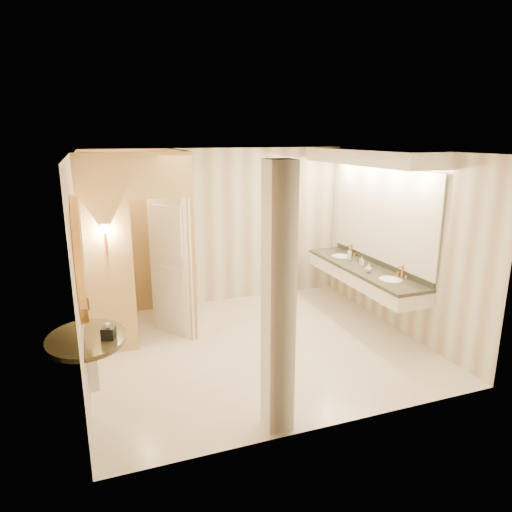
% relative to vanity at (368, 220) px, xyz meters
% --- Properties ---
extents(floor, '(4.50, 4.50, 0.00)m').
position_rel_vanity_xyz_m(floor, '(-1.98, -0.40, -1.63)').
color(floor, white).
rests_on(floor, ground).
extents(ceiling, '(4.50, 4.50, 0.00)m').
position_rel_vanity_xyz_m(ceiling, '(-1.98, -0.40, 1.07)').
color(ceiling, white).
rests_on(ceiling, wall_back).
extents(wall_back, '(4.50, 0.02, 2.70)m').
position_rel_vanity_xyz_m(wall_back, '(-1.98, 1.60, -0.28)').
color(wall_back, silver).
rests_on(wall_back, floor).
extents(wall_front, '(4.50, 0.02, 2.70)m').
position_rel_vanity_xyz_m(wall_front, '(-1.98, -2.40, -0.28)').
color(wall_front, silver).
rests_on(wall_front, floor).
extents(wall_left, '(0.02, 4.00, 2.70)m').
position_rel_vanity_xyz_m(wall_left, '(-4.23, -0.40, -0.28)').
color(wall_left, silver).
rests_on(wall_left, floor).
extents(wall_right, '(0.02, 4.00, 2.70)m').
position_rel_vanity_xyz_m(wall_right, '(0.27, -0.40, -0.28)').
color(wall_right, silver).
rests_on(wall_right, floor).
extents(toilet_closet, '(1.50, 1.55, 2.70)m').
position_rel_vanity_xyz_m(toilet_closet, '(-3.11, 0.56, -0.24)').
color(toilet_closet, '#D7B370').
rests_on(toilet_closet, floor).
extents(wall_sconce, '(0.14, 0.14, 0.42)m').
position_rel_vanity_xyz_m(wall_sconce, '(-3.90, 0.03, 0.10)').
color(wall_sconce, '#C98740').
rests_on(wall_sconce, toilet_closet).
extents(vanity, '(0.75, 2.79, 2.09)m').
position_rel_vanity_xyz_m(vanity, '(0.00, 0.00, 0.00)').
color(vanity, white).
rests_on(vanity, floor).
extents(console_shelf, '(1.01, 1.01, 1.95)m').
position_rel_vanity_xyz_m(console_shelf, '(-4.19, -1.29, -0.28)').
color(console_shelf, black).
rests_on(console_shelf, floor).
extents(pillar, '(0.26, 0.26, 2.70)m').
position_rel_vanity_xyz_m(pillar, '(-2.43, -2.20, -0.28)').
color(pillar, white).
rests_on(pillar, floor).
extents(tissue_box, '(0.16, 0.16, 0.13)m').
position_rel_vanity_xyz_m(tissue_box, '(-3.99, -1.42, -0.69)').
color(tissue_box, black).
rests_on(tissue_box, console_shelf).
extents(toilet, '(0.54, 0.73, 0.66)m').
position_rel_vanity_xyz_m(toilet, '(-3.74, 1.01, -1.30)').
color(toilet, white).
rests_on(toilet, floor).
extents(soap_bottle_a, '(0.07, 0.07, 0.13)m').
position_rel_vanity_xyz_m(soap_bottle_a, '(-0.01, 0.10, -0.69)').
color(soap_bottle_a, beige).
rests_on(soap_bottle_a, vanity).
extents(soap_bottle_b, '(0.12, 0.12, 0.13)m').
position_rel_vanity_xyz_m(soap_bottle_b, '(-0.13, -0.29, -0.69)').
color(soap_bottle_b, silver).
rests_on(soap_bottle_b, vanity).
extents(soap_bottle_c, '(0.10, 0.10, 0.20)m').
position_rel_vanity_xyz_m(soap_bottle_c, '(-0.04, 0.43, -0.66)').
color(soap_bottle_c, '#C6B28C').
rests_on(soap_bottle_c, vanity).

